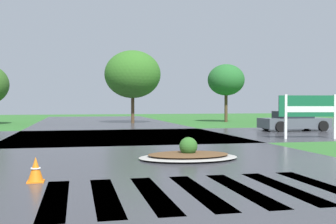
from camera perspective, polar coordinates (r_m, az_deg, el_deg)
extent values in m
cube|color=#35353A|center=(13.64, -2.65, -6.01)|extent=(11.41, 80.00, 0.01)
cube|color=#35353A|center=(21.77, -6.37, -3.29)|extent=(90.00, 10.27, 0.01)
cube|color=white|center=(7.89, -15.31, -11.41)|extent=(0.45, 3.33, 0.01)
cube|color=white|center=(7.90, -8.65, -11.37)|extent=(0.45, 3.33, 0.01)
cube|color=white|center=(8.01, -2.09, -11.18)|extent=(0.45, 3.33, 0.01)
cube|color=white|center=(8.22, 4.21, -10.87)|extent=(0.45, 3.33, 0.01)
cube|color=white|center=(8.51, 10.12, -10.45)|extent=(0.45, 3.33, 0.01)
cube|color=white|center=(8.89, 15.56, -9.98)|extent=(0.45, 3.33, 0.01)
cube|color=white|center=(9.34, 20.51, -9.46)|extent=(0.45, 3.33, 0.01)
cube|color=white|center=(21.40, 22.02, -0.60)|extent=(0.14, 0.14, 2.14)
cube|color=white|center=(20.54, 15.92, -0.63)|extent=(0.14, 0.14, 2.14)
cube|color=#145938|center=(20.93, 19.04, 0.79)|extent=(3.03, 0.63, 1.02)
cube|color=white|center=(20.93, 19.04, 0.37)|extent=(2.31, 0.51, 0.29)
ellipsoid|color=#9E9B93|center=(12.77, 2.83, -6.25)|extent=(3.08, 2.13, 0.12)
ellipsoid|color=brown|center=(12.76, 2.83, -5.85)|extent=(2.52, 1.74, 0.10)
sphere|color=#2D6023|center=(12.73, 2.83, -4.73)|extent=(0.56, 0.56, 0.56)
cube|color=#4C545B|center=(26.90, 17.00, -1.46)|extent=(4.23, 1.81, 0.62)
cube|color=#1E232B|center=(26.83, 16.83, -0.34)|extent=(2.10, 1.58, 0.43)
cylinder|color=black|center=(28.43, 18.56, -1.64)|extent=(0.64, 0.23, 0.64)
cylinder|color=black|center=(26.89, 20.62, -1.82)|extent=(0.64, 0.23, 0.64)
cylinder|color=black|center=(27.03, 13.40, -1.76)|extent=(0.64, 0.23, 0.64)
cylinder|color=black|center=(25.41, 15.25, -1.96)|extent=(0.64, 0.23, 0.64)
cone|color=orange|center=(9.53, -17.80, -7.57)|extent=(0.35, 0.35, 0.55)
torus|color=white|center=(9.53, -17.80, -7.41)|extent=(0.22, 0.22, 0.04)
cube|color=orange|center=(9.58, -17.78, -9.12)|extent=(0.36, 0.36, 0.03)
cylinder|color=#4C3823|center=(35.20, -4.89, 0.47)|extent=(0.28, 0.28, 2.49)
ellipsoid|color=#316822|center=(35.28, -4.90, 5.21)|extent=(4.75, 4.75, 4.04)
cylinder|color=#4C3823|center=(37.64, 8.01, 0.63)|extent=(0.28, 0.28, 2.65)
ellipsoid|color=#246129|center=(37.69, 8.02, 4.42)|extent=(3.32, 3.32, 2.82)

